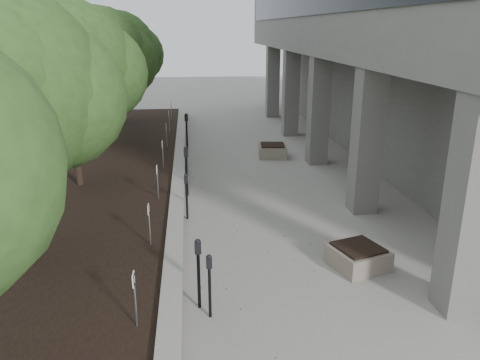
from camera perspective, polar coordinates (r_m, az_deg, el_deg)
ground at (r=8.04m, az=5.55°, el=-20.50°), size 90.00×90.00×0.00m
retaining_wall at (r=15.87m, az=-7.39°, el=0.45°), size 0.39×26.00×0.50m
planting_bed at (r=16.41m, az=-20.32°, el=-0.15°), size 7.00×26.00×0.40m
crabapple_tree_2 at (r=9.94m, az=-26.17°, el=5.29°), size 4.60×4.00×5.44m
crabapple_tree_3 at (r=14.67m, az=-19.78°, el=9.61°), size 4.60×4.00×5.44m
crabapple_tree_4 at (r=19.54m, az=-16.48°, el=11.77°), size 4.60×4.00×5.44m
crabapple_tree_5 at (r=24.46m, az=-14.48°, el=13.04°), size 4.60×4.00×5.44m
parking_sign_2 at (r=7.87m, az=-12.56°, el=-13.99°), size 0.04×0.22×0.96m
parking_sign_3 at (r=10.53m, az=-10.89°, el=-5.36°), size 0.04×0.22×0.96m
parking_sign_4 at (r=13.33m, az=-9.93°, el=-0.27°), size 0.04×0.22×0.96m
parking_sign_5 at (r=16.20m, az=-9.31°, el=3.03°), size 0.04×0.22×0.96m
parking_sign_6 at (r=19.12m, az=-8.88°, el=5.34°), size 0.04×0.22×0.96m
parking_sign_7 at (r=22.05m, az=-8.56°, el=7.03°), size 0.04×0.22×0.96m
parking_sign_8 at (r=25.00m, az=-8.31°, el=8.32°), size 0.04×0.22×0.96m
parking_meter_1 at (r=8.57m, az=-3.69°, el=-12.70°), size 0.13×0.09×1.25m
parking_meter_2 at (r=8.81m, az=-5.03°, el=-11.23°), size 0.14×0.10×1.40m
parking_meter_3 at (r=12.79m, az=-6.46°, el=-1.99°), size 0.13×0.09×1.29m
parking_meter_4 at (r=14.54m, az=-6.47°, el=1.07°), size 0.16×0.12×1.58m
parking_meter_5 at (r=20.14m, az=-6.46°, el=5.83°), size 0.18×0.15×1.58m
planter_front at (r=10.68m, az=14.05°, el=-8.96°), size 1.35×1.35×0.50m
planter_back at (r=19.11m, az=3.93°, el=3.59°), size 1.22×1.22×0.51m
berry_scatter at (r=12.27m, az=0.46°, el=-5.96°), size 3.30×14.10×0.02m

